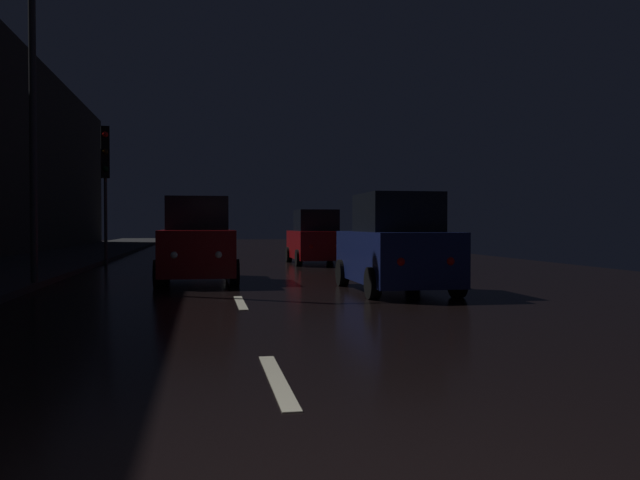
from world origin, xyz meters
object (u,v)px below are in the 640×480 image
Objects in this scene: car_approaching_headlights at (197,243)px; car_parked_right_far at (315,239)px; traffic_light_far_left at (105,164)px; streetlamp_overhead at (52,60)px; car_parked_right_near at (395,247)px.

car_approaching_headlights reaches higher than car_parked_right_far.
streetlamp_overhead is at bearing -8.22° from traffic_light_far_left.
streetlamp_overhead is 8.78m from car_parked_right_near.
streetlamp_overhead is (0.23, -9.73, 1.46)m from traffic_light_far_left.
car_parked_right_near is at bearing -180.00° from car_parked_right_far.
streetlamp_overhead reaches higher than car_parked_right_far.
traffic_light_far_left is 9.84m from streetlamp_overhead.
streetlamp_overhead is 1.87× the size of car_parked_right_near.
streetlamp_overhead is at bearing 75.66° from car_parked_right_near.
car_parked_right_near is 1.06× the size of car_parked_right_far.
streetlamp_overhead reaches higher than car_parked_right_near.
car_parked_right_near is (7.70, -11.64, -2.75)m from traffic_light_far_left.
car_approaching_headlights is at bearing 13.01° from traffic_light_far_left.
streetlamp_overhead is 1.98× the size of car_parked_right_far.
traffic_light_far_left reaches higher than car_approaching_headlights.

